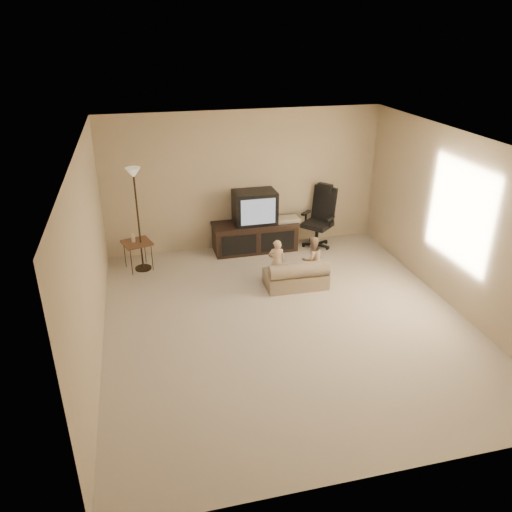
{
  "coord_description": "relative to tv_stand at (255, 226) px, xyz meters",
  "views": [
    {
      "loc": [
        -1.83,
        -5.72,
        3.8
      ],
      "look_at": [
        -0.3,
        0.6,
        0.77
      ],
      "focal_mm": 35.0,
      "sensor_mm": 36.0,
      "label": 1
    }
  ],
  "objects": [
    {
      "name": "floor",
      "position": [
        -0.15,
        -2.49,
        -0.47
      ],
      "size": [
        5.5,
        5.5,
        0.0
      ],
      "primitive_type": "plane",
      "color": "beige",
      "rests_on": "ground"
    },
    {
      "name": "tv_stand",
      "position": [
        0.0,
        0.0,
        0.0
      ],
      "size": [
        1.58,
        0.59,
        1.13
      ],
      "rotation": [
        0.0,
        0.0,
        0.01
      ],
      "color": "black",
      "rests_on": "floor"
    },
    {
      "name": "office_chair",
      "position": [
        1.2,
        -0.09,
        -0.05
      ],
      "size": [
        0.76,
        0.76,
        1.17
      ],
      "rotation": [
        0.0,
        0.0,
        -0.86
      ],
      "color": "black",
      "rests_on": "floor"
    },
    {
      "name": "toddler_right",
      "position": [
        0.6,
        -1.4,
        -0.09
      ],
      "size": [
        0.4,
        0.26,
        0.76
      ],
      "primitive_type": "imported",
      "rotation": [
        0.0,
        0.0,
        3.3
      ],
      "color": "#D6A985",
      "rests_on": "floor"
    },
    {
      "name": "floor_lamp",
      "position": [
        -2.05,
        -0.34,
        0.82
      ],
      "size": [
        0.27,
        0.27,
        1.77
      ],
      "color": "black",
      "rests_on": "floor"
    },
    {
      "name": "toddler_left",
      "position": [
        0.03,
        -1.34,
        -0.1
      ],
      "size": [
        0.31,
        0.25,
        0.74
      ],
      "primitive_type": "imported",
      "rotation": [
        0.0,
        0.0,
        2.94
      ],
      "color": "#D6A985",
      "rests_on": "floor"
    },
    {
      "name": "room_shell",
      "position": [
        -0.15,
        -2.49,
        1.05
      ],
      "size": [
        5.5,
        5.5,
        5.5
      ],
      "color": "silver",
      "rests_on": "floor"
    },
    {
      "name": "child_sofa",
      "position": [
        0.29,
        -1.57,
        -0.28
      ],
      "size": [
        0.98,
        0.57,
        0.47
      ],
      "rotation": [
        0.0,
        0.0,
        -0.02
      ],
      "color": "gray",
      "rests_on": "floor"
    },
    {
      "name": "side_table",
      "position": [
        -2.12,
        -0.3,
        0.01
      ],
      "size": [
        0.56,
        0.56,
        0.67
      ],
      "rotation": [
        0.0,
        0.0,
        0.3
      ],
      "color": "brown",
      "rests_on": "floor"
    }
  ]
}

